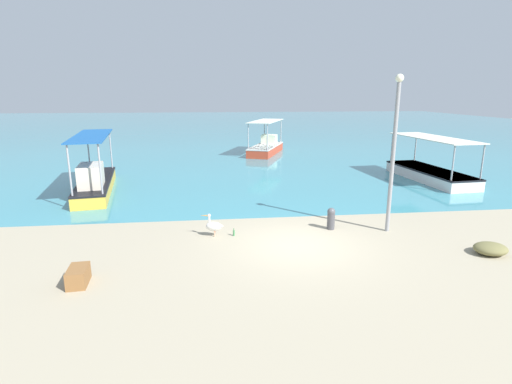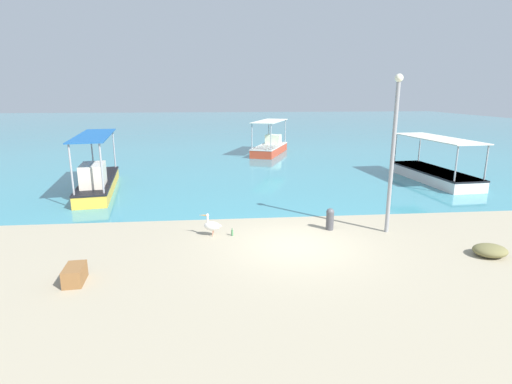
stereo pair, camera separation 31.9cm
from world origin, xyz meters
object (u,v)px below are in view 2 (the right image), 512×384
(fishing_boat_far_right, at_px, (97,180))
(cargo_crate, at_px, (75,274))
(lamp_post, at_px, (393,146))
(fishing_boat_near_right, at_px, (270,146))
(glass_bottle, at_px, (232,233))
(pelican, at_px, (212,226))
(fishing_boat_far_left, at_px, (434,172))
(mooring_bollard, at_px, (330,218))
(net_pile, at_px, (490,250))

(fishing_boat_far_right, bearing_deg, cargo_crate, -77.67)
(lamp_post, xyz_separation_m, cargo_crate, (-9.74, -3.02, -2.85))
(lamp_post, bearing_deg, fishing_boat_near_right, 95.00)
(cargo_crate, bearing_deg, fishing_boat_near_right, 70.06)
(lamp_post, relative_size, cargo_crate, 6.47)
(cargo_crate, bearing_deg, lamp_post, 17.23)
(lamp_post, xyz_separation_m, glass_bottle, (-5.51, 0.12, -2.97))
(pelican, height_order, cargo_crate, pelican)
(fishing_boat_far_left, relative_size, cargo_crate, 7.66)
(fishing_boat_far_right, bearing_deg, pelican, -50.10)
(fishing_boat_far_right, bearing_deg, glass_bottle, -47.05)
(fishing_boat_far_right, bearing_deg, lamp_post, -30.47)
(cargo_crate, bearing_deg, fishing_boat_far_left, 34.67)
(fishing_boat_far_right, bearing_deg, mooring_bollard, -33.51)
(fishing_boat_far_right, xyz_separation_m, cargo_crate, (2.20, -10.05, -0.42))
(fishing_boat_far_left, relative_size, pelican, 8.05)
(lamp_post, height_order, cargo_crate, lamp_post)
(fishing_boat_near_right, height_order, net_pile, fishing_boat_near_right)
(fishing_boat_far_left, bearing_deg, fishing_boat_near_right, 124.77)
(fishing_boat_far_right, relative_size, glass_bottle, 26.34)
(fishing_boat_far_left, xyz_separation_m, pelican, (-12.34, -7.79, -0.12))
(mooring_bollard, distance_m, cargo_crate, 8.51)
(pelican, distance_m, mooring_bollard, 4.25)
(fishing_boat_near_right, relative_size, fishing_boat_far_left, 0.92)
(mooring_bollard, height_order, net_pile, mooring_bollard)
(glass_bottle, bearing_deg, lamp_post, -1.27)
(net_pile, height_order, cargo_crate, cargo_crate)
(fishing_boat_far_right, xyz_separation_m, glass_bottle, (6.42, -6.90, -0.54))
(fishing_boat_far_left, height_order, lamp_post, lamp_post)
(mooring_bollard, relative_size, net_pile, 0.79)
(mooring_bollard, xyz_separation_m, glass_bottle, (-3.55, -0.30, -0.32))
(fishing_boat_far_left, xyz_separation_m, glass_bottle, (-11.64, -7.84, -0.38))
(mooring_bollard, relative_size, cargo_crate, 0.95)
(lamp_post, bearing_deg, fishing_boat_far_left, 52.40)
(fishing_boat_far_right, relative_size, mooring_bollard, 8.86)
(fishing_boat_far_left, distance_m, pelican, 14.59)
(mooring_bollard, xyz_separation_m, cargo_crate, (-7.78, -3.44, -0.20))
(fishing_boat_far_left, bearing_deg, glass_bottle, -146.06)
(fishing_boat_near_right, height_order, cargo_crate, fishing_boat_near_right)
(cargo_crate, xyz_separation_m, glass_bottle, (4.23, 3.14, -0.12))
(net_pile, bearing_deg, fishing_boat_near_right, 100.24)
(glass_bottle, bearing_deg, net_pile, -18.20)
(pelican, bearing_deg, cargo_crate, -137.92)
(cargo_crate, bearing_deg, net_pile, 2.86)
(fishing_boat_far_right, distance_m, fishing_boat_far_left, 18.09)
(fishing_boat_far_left, xyz_separation_m, mooring_bollard, (-8.09, -7.54, -0.06))
(fishing_boat_far_left, bearing_deg, mooring_bollard, -137.02)
(fishing_boat_near_right, relative_size, fishing_boat_far_right, 0.83)
(fishing_boat_near_right, bearing_deg, fishing_boat_far_left, -55.23)
(mooring_bollard, relative_size, glass_bottle, 2.97)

